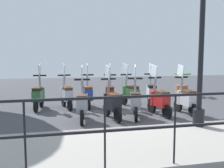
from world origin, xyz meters
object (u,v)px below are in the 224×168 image
scooter_near_4 (82,104)px  scooter_far_4 (66,95)px  potted_palm (182,85)px  scooter_near_2 (135,102)px  scooter_near_3 (112,103)px  scooter_far_2 (110,94)px  scooter_far_1 (130,93)px  scooter_far_5 (38,95)px  lamp_post_near (202,39)px  scooter_near_1 (159,100)px  scooter_near_0 (186,99)px  scooter_far_3 (88,94)px  scooter_far_0 (151,92)px

scooter_near_4 → scooter_far_4: same height
potted_palm → scooter_near_2: bearing=137.3°
scooter_near_3 → scooter_far_2: (1.62, -0.29, 0.00)m
scooter_far_1 → scooter_far_5: 3.15m
lamp_post_near → scooter_far_4: bearing=40.4°
scooter_near_2 → scooter_far_2: same height
scooter_near_1 → scooter_far_5: same height
scooter_near_4 → scooter_far_4: size_ratio=1.00×
lamp_post_near → scooter_near_2: size_ratio=2.93×
potted_palm → scooter_near_0: 4.16m
scooter_far_5 → scooter_far_2: bearing=-86.6°
scooter_near_2 → scooter_near_3: size_ratio=1.00×
lamp_post_near → scooter_far_3: bearing=32.6°
scooter_near_1 → scooter_far_0: bearing=-22.7°
lamp_post_near → scooter_near_1: lamp_post_near is taller
scooter_near_4 → scooter_far_0: same height
scooter_near_3 → scooter_far_3: (1.79, 0.45, 0.00)m
scooter_near_2 → scooter_near_4: same height
scooter_near_2 → scooter_near_3: bearing=107.1°
scooter_near_2 → scooter_near_4: size_ratio=1.00×
potted_palm → scooter_far_2: scooter_far_2 is taller
scooter_near_3 → scooter_near_4: (-0.03, 0.84, 0.00)m
scooter_near_2 → scooter_far_5: 3.35m
scooter_near_3 → scooter_near_2: bearing=-97.8°
scooter_near_1 → scooter_near_4: same height
scooter_near_1 → scooter_far_1: bearing=7.3°
scooter_near_0 → scooter_far_0: same height
scooter_far_0 → scooter_far_1: 0.83m
scooter_near_0 → scooter_near_4: 3.20m
scooter_near_2 → scooter_far_0: 2.05m
scooter_far_3 → scooter_near_1: bearing=-127.2°
lamp_post_near → scooter_far_2: 3.90m
potted_palm → scooter_near_2: (-3.82, 3.53, 0.04)m
scooter_near_1 → scooter_far_1: same height
scooter_far_5 → scooter_far_1: bearing=-85.0°
scooter_near_4 → scooter_far_2: same height
scooter_far_0 → scooter_far_4: size_ratio=1.00×
scooter_near_1 → scooter_near_3: (-0.13, 1.49, 0.00)m
scooter_far_0 → scooter_far_1: size_ratio=1.00×
scooter_far_4 → scooter_far_5: (0.05, 0.92, 0.00)m
scooter_near_0 → scooter_far_0: 1.66m
scooter_far_3 → scooter_far_5: (0.07, 1.66, 0.00)m
scooter_near_4 → scooter_far_2: 2.00m
scooter_far_4 → scooter_near_0: bearing=-127.5°
potted_palm → scooter_far_4: bearing=110.6°
scooter_near_0 → scooter_far_5: size_ratio=1.00×
scooter_near_0 → scooter_near_3: same height
scooter_near_0 → scooter_near_4: same height
scooter_far_2 → scooter_far_3: 0.76m
scooter_near_3 → scooter_far_5: (1.86, 2.11, 0.00)m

